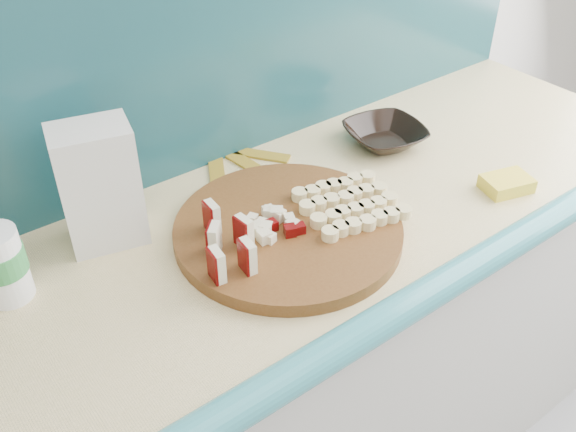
# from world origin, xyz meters

# --- Properties ---
(kitchen_counter) EXTENTS (2.20, 0.63, 0.91)m
(kitchen_counter) POSITION_xyz_m (0.10, 1.50, 0.46)
(kitchen_counter) COLOR beige
(kitchen_counter) RESTS_ON ground
(backsplash) EXTENTS (2.20, 0.02, 0.50)m
(backsplash) POSITION_xyz_m (0.10, 1.79, 1.16)
(backsplash) COLOR teal
(backsplash) RESTS_ON kitchen_counter
(cutting_board) EXTENTS (0.51, 0.51, 0.03)m
(cutting_board) POSITION_xyz_m (0.23, 1.47, 0.92)
(cutting_board) COLOR #4F2B11
(cutting_board) RESTS_ON kitchen_counter
(apple_wedges) EXTENTS (0.11, 0.17, 0.06)m
(apple_wedges) POSITION_xyz_m (0.09, 1.46, 0.97)
(apple_wedges) COLOR beige
(apple_wedges) RESTS_ON cutting_board
(apple_chunks) EXTENTS (0.07, 0.07, 0.02)m
(apple_chunks) POSITION_xyz_m (0.20, 1.48, 0.95)
(apple_chunks) COLOR #F3E5C2
(apple_chunks) RESTS_ON cutting_board
(banana_slices) EXTENTS (0.21, 0.19, 0.02)m
(banana_slices) POSITION_xyz_m (0.35, 1.44, 0.95)
(banana_slices) COLOR beige
(banana_slices) RESTS_ON cutting_board
(brown_bowl) EXTENTS (0.21, 0.21, 0.04)m
(brown_bowl) POSITION_xyz_m (0.61, 1.61, 0.93)
(brown_bowl) COLOR black
(brown_bowl) RESTS_ON kitchen_counter
(flour_bag) EXTENTS (0.16, 0.13, 0.23)m
(flour_bag) POSITION_xyz_m (-0.04, 1.67, 1.03)
(flour_bag) COLOR silver
(flour_bag) RESTS_ON kitchen_counter
(canister) EXTENTS (0.08, 0.08, 0.13)m
(canister) POSITION_xyz_m (-0.24, 1.62, 0.98)
(canister) COLOR white
(canister) RESTS_ON kitchen_counter
(sponge) EXTENTS (0.11, 0.09, 0.03)m
(sponge) POSITION_xyz_m (0.68, 1.32, 0.92)
(sponge) COLOR yellow
(sponge) RESTS_ON kitchen_counter
(banana_peel) EXTENTS (0.21, 0.17, 0.01)m
(banana_peel) POSITION_xyz_m (0.30, 1.76, 0.91)
(banana_peel) COLOR gold
(banana_peel) RESTS_ON kitchen_counter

